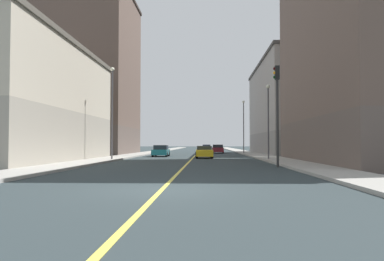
{
  "coord_description": "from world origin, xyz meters",
  "views": [
    {
      "loc": [
        1.48,
        -12.57,
        1.52
      ],
      "look_at": [
        -0.24,
        31.89,
        3.05
      ],
      "focal_mm": 35.81,
      "sensor_mm": 36.0,
      "label": 1
    }
  ],
  "objects_px": {
    "traffic_light_left_near": "(277,102)",
    "street_lamp_right_near": "(112,104)",
    "street_lamp_left_near": "(268,113)",
    "building_left_near": "(381,21)",
    "car_yellow": "(204,152)",
    "car_teal": "(161,151)",
    "car_blue": "(207,148)",
    "street_lamp_left_far": "(244,121)",
    "car_maroon": "(218,149)",
    "building_right_midblock": "(90,74)",
    "building_right_corner": "(8,102)",
    "building_left_mid": "(299,108)"
  },
  "relations": [
    {
      "from": "car_teal",
      "to": "traffic_light_left_near",
      "type": "bearing_deg",
      "value": -63.74
    },
    {
      "from": "car_yellow",
      "to": "car_blue",
      "type": "bearing_deg",
      "value": 89.68
    },
    {
      "from": "car_teal",
      "to": "car_maroon",
      "type": "relative_size",
      "value": 0.95
    },
    {
      "from": "street_lamp_left_far",
      "to": "car_maroon",
      "type": "xyz_separation_m",
      "value": [
        -3.79,
        3.23,
        -4.19
      ]
    },
    {
      "from": "building_right_midblock",
      "to": "car_teal",
      "type": "height_order",
      "value": "building_right_midblock"
    },
    {
      "from": "street_lamp_left_near",
      "to": "car_teal",
      "type": "distance_m",
      "value": 15.41
    },
    {
      "from": "street_lamp_left_near",
      "to": "car_yellow",
      "type": "height_order",
      "value": "street_lamp_left_near"
    },
    {
      "from": "car_blue",
      "to": "building_right_midblock",
      "type": "bearing_deg",
      "value": -120.59
    },
    {
      "from": "traffic_light_left_near",
      "to": "car_teal",
      "type": "bearing_deg",
      "value": 116.26
    },
    {
      "from": "building_right_midblock",
      "to": "car_maroon",
      "type": "bearing_deg",
      "value": 22.05
    },
    {
      "from": "street_lamp_right_near",
      "to": "car_blue",
      "type": "relative_size",
      "value": 2.07
    },
    {
      "from": "building_left_mid",
      "to": "building_right_corner",
      "type": "distance_m",
      "value": 39.75
    },
    {
      "from": "street_lamp_left_far",
      "to": "car_maroon",
      "type": "distance_m",
      "value": 6.51
    },
    {
      "from": "building_left_near",
      "to": "street_lamp_left_near",
      "type": "xyz_separation_m",
      "value": [
        -8.11,
        4.6,
        -6.83
      ]
    },
    {
      "from": "car_teal",
      "to": "car_blue",
      "type": "xyz_separation_m",
      "value": [
        5.35,
        36.72,
        -0.03
      ]
    },
    {
      "from": "building_right_corner",
      "to": "street_lamp_left_near",
      "type": "xyz_separation_m",
      "value": [
        22.18,
        3.51,
        -0.73
      ]
    },
    {
      "from": "street_lamp_left_near",
      "to": "street_lamp_left_far",
      "type": "bearing_deg",
      "value": 90.0
    },
    {
      "from": "street_lamp_left_near",
      "to": "street_lamp_right_near",
      "type": "xyz_separation_m",
      "value": [
        -14.07,
        -0.71,
        0.82
      ]
    },
    {
      "from": "traffic_light_left_near",
      "to": "street_lamp_right_near",
      "type": "distance_m",
      "value": 16.01
    },
    {
      "from": "building_left_near",
      "to": "traffic_light_left_near",
      "type": "relative_size",
      "value": 3.38
    },
    {
      "from": "building_left_near",
      "to": "car_yellow",
      "type": "distance_m",
      "value": 20.1
    },
    {
      "from": "street_lamp_right_near",
      "to": "car_blue",
      "type": "xyz_separation_m",
      "value": [
        8.46,
        47.65,
        -4.44
      ]
    },
    {
      "from": "building_left_mid",
      "to": "building_right_corner",
      "type": "relative_size",
      "value": 1.19
    },
    {
      "from": "building_right_corner",
      "to": "building_right_midblock",
      "type": "height_order",
      "value": "building_right_midblock"
    },
    {
      "from": "car_teal",
      "to": "car_maroon",
      "type": "bearing_deg",
      "value": 66.04
    },
    {
      "from": "street_lamp_left_near",
      "to": "car_yellow",
      "type": "relative_size",
      "value": 1.56
    },
    {
      "from": "building_left_near",
      "to": "car_maroon",
      "type": "distance_m",
      "value": 34.75
    },
    {
      "from": "street_lamp_left_far",
      "to": "car_blue",
      "type": "bearing_deg",
      "value": 103.26
    },
    {
      "from": "car_maroon",
      "to": "car_blue",
      "type": "height_order",
      "value": "car_maroon"
    },
    {
      "from": "street_lamp_left_near",
      "to": "traffic_light_left_near",
      "type": "bearing_deg",
      "value": -95.83
    },
    {
      "from": "building_right_midblock",
      "to": "car_yellow",
      "type": "distance_m",
      "value": 23.78
    },
    {
      "from": "building_left_mid",
      "to": "street_lamp_left_near",
      "type": "bearing_deg",
      "value": -110.11
    },
    {
      "from": "traffic_light_left_near",
      "to": "car_teal",
      "type": "xyz_separation_m",
      "value": [
        -9.94,
        20.16,
        -3.54
      ]
    },
    {
      "from": "building_right_midblock",
      "to": "traffic_light_left_near",
      "type": "relative_size",
      "value": 3.48
    },
    {
      "from": "street_lamp_left_far",
      "to": "street_lamp_left_near",
      "type": "bearing_deg",
      "value": -90.0
    },
    {
      "from": "building_right_midblock",
      "to": "street_lamp_right_near",
      "type": "distance_m",
      "value": 22.15
    },
    {
      "from": "building_left_mid",
      "to": "car_yellow",
      "type": "height_order",
      "value": "building_left_mid"
    },
    {
      "from": "street_lamp_left_near",
      "to": "car_blue",
      "type": "xyz_separation_m",
      "value": [
        -5.61,
        46.94,
        -3.62
      ]
    },
    {
      "from": "car_teal",
      "to": "car_yellow",
      "type": "bearing_deg",
      "value": -43.27
    },
    {
      "from": "car_yellow",
      "to": "car_teal",
      "type": "relative_size",
      "value": 0.99
    },
    {
      "from": "building_left_near",
      "to": "street_lamp_right_near",
      "type": "height_order",
      "value": "building_left_near"
    },
    {
      "from": "building_left_near",
      "to": "street_lamp_left_far",
      "type": "height_order",
      "value": "building_left_near"
    },
    {
      "from": "street_lamp_right_near",
      "to": "building_right_midblock",
      "type": "bearing_deg",
      "value": 112.47
    },
    {
      "from": "car_maroon",
      "to": "car_blue",
      "type": "distance_m",
      "value": 20.67
    },
    {
      "from": "building_left_near",
      "to": "car_teal",
      "type": "relative_size",
      "value": 5.07
    },
    {
      "from": "building_left_near",
      "to": "car_teal",
      "type": "distance_m",
      "value": 26.3
    },
    {
      "from": "building_right_midblock",
      "to": "street_lamp_left_near",
      "type": "bearing_deg",
      "value": -40.44
    },
    {
      "from": "car_teal",
      "to": "building_right_midblock",
      "type": "bearing_deg",
      "value": 142.27
    },
    {
      "from": "car_blue",
      "to": "street_lamp_right_near",
      "type": "bearing_deg",
      "value": -100.07
    },
    {
      "from": "car_teal",
      "to": "car_blue",
      "type": "bearing_deg",
      "value": 81.71
    }
  ]
}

